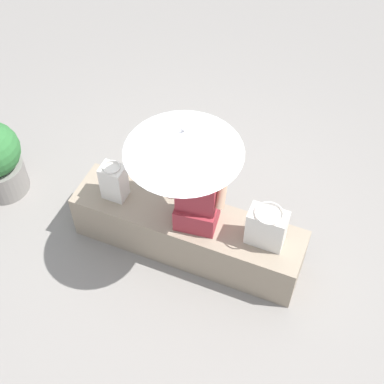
% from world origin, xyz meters
% --- Properties ---
extents(ground_plane, '(14.00, 14.00, 0.00)m').
position_xyz_m(ground_plane, '(0.00, 0.00, 0.00)').
color(ground_plane, gray).
extents(stone_bench, '(2.04, 0.49, 0.47)m').
position_xyz_m(stone_bench, '(0.00, 0.00, 0.24)').
color(stone_bench, gray).
rests_on(stone_bench, ground).
extents(person_seated, '(0.49, 0.32, 0.90)m').
position_xyz_m(person_seated, '(-0.10, 0.02, 0.86)').
color(person_seated, '#992D38').
rests_on(person_seated, stone_bench).
extents(parasol, '(0.88, 0.88, 1.11)m').
position_xyz_m(parasol, '(-0.02, 0.10, 1.45)').
color(parasol, '#B7B7BC').
rests_on(parasol, stone_bench).
extents(handbag_black, '(0.20, 0.16, 0.37)m').
position_xyz_m(handbag_black, '(0.66, 0.02, 0.65)').
color(handbag_black, silver).
rests_on(handbag_black, stone_bench).
extents(tote_bag_canvas, '(0.31, 0.23, 0.37)m').
position_xyz_m(tote_bag_canvas, '(-0.68, -0.01, 0.65)').
color(tote_bag_canvas, silver).
rests_on(tote_bag_canvas, stone_bench).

